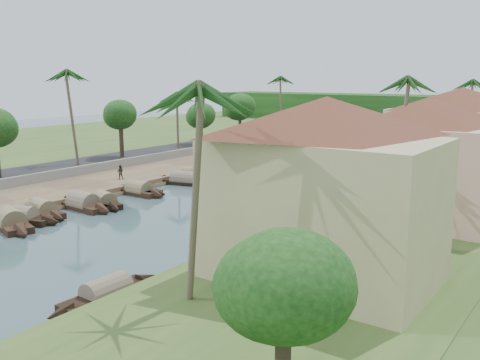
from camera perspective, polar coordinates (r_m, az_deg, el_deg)
The scene contains 40 objects.
ground at distance 44.27m, azimuth -12.77°, elevation -5.61°, with size 220.00×220.00×0.00m, color #3A5357.
left_bank at distance 68.92m, azimuth -9.40°, elevation 0.79°, with size 10.00×180.00×0.80m, color brown.
right_bank at distance 51.22m, azimuth 19.80°, elevation -3.03°, with size 16.00×180.00×1.20m, color #344F1F.
road at distance 75.02m, azimuth -14.05°, elevation 1.67°, with size 8.00×180.00×1.40m, color black.
retaining_wall at distance 71.75m, azimuth -11.82°, elevation 1.88°, with size 0.40×180.00×1.10m, color slate.
treeline at distance 132.31m, azimuth 21.41°, elevation 6.60°, with size 120.00×14.00×8.00m.
bridge at distance 105.63m, azimuth 17.59°, elevation 4.67°, with size 28.00×4.00×2.40m.
building_near at distance 29.75m, azimuth 8.93°, elevation -0.90°, with size 14.85×14.85×10.20m.
building_mid at distance 44.23m, azimuth 19.38°, elevation 2.17°, with size 14.11×14.11×9.70m.
building_far at distance 57.91m, azimuth 22.32°, elevation 4.18°, with size 15.59×15.59×10.20m.
sampan_2 at distance 49.03m, azimuth -23.33°, elevation -4.12°, with size 9.53×4.59×2.44m.
sampan_3 at distance 49.98m, azimuth -22.47°, elevation -3.78°, with size 8.15×4.40×2.18m.
sampan_4 at distance 51.85m, azimuth -20.42°, elevation -3.12°, with size 7.80×2.55×2.19m.
sampan_5 at distance 53.54m, azimuth -14.26°, elevation -2.33°, with size 6.77×3.58×2.13m.
sampan_6 at distance 53.10m, azimuth -16.38°, elevation -2.54°, with size 8.26×2.41×2.41m.
sampan_7 at distance 58.44m, azimuth -10.78°, elevation -1.08°, with size 7.57×2.33×2.01m.
sampan_8 at distance 57.98m, azimuth -10.68°, elevation -1.16°, with size 7.09×2.01×2.20m.
sampan_9 at distance 62.89m, azimuth -5.89°, elevation -0.08°, with size 9.24×3.96×2.29m.
sampan_10 at distance 66.10m, azimuth -5.06°, elevation 0.47°, with size 7.45×3.79×2.05m.
sampan_11 at distance 66.17m, azimuth -2.78°, elevation 0.52°, with size 7.49×2.74×2.12m.
sampan_12 at distance 71.71m, azimuth 0.18°, elevation 1.34°, with size 8.01×1.86×1.93m.
sampan_13 at distance 74.22m, azimuth 1.20°, elevation 1.67°, with size 6.61×3.80×1.86m.
sampan_14 at distance 31.64m, azimuth -14.03°, elevation -11.72°, with size 1.80×7.91×1.95m.
sampan_15 at distance 45.19m, azimuth 4.07°, elevation -4.47°, with size 3.20×8.24×2.17m.
sampan_16 at distance 56.32m, azimuth 11.65°, elevation -1.57°, with size 1.99×7.18×1.79m.
canoe_1 at distance 50.93m, azimuth -20.05°, elevation -3.71°, with size 4.92×1.29×0.79m.
canoe_2 at distance 65.57m, azimuth -5.46°, elevation 0.10°, with size 4.69×2.97×0.72m.
palm_0 at distance 25.82m, azimuth -5.49°, elevation 9.25°, with size 3.20×3.20×12.29m.
palm_1 at distance 38.18m, azimuth 10.73°, elevation 6.39°, with size 3.20×3.20×10.04m.
palm_2 at distance 52.67m, azimuth 16.89°, elevation 10.00°, with size 3.20×3.20×12.58m.
palm_3 at distance 66.43m, azimuth 21.71°, elevation 8.54°, with size 3.20×3.20×11.05m.
palm_5 at distance 70.38m, azimuth -17.54°, elevation 10.75°, with size 3.20×3.20×13.18m.
palm_6 at distance 80.62m, azimuth -6.73°, elevation 8.98°, with size 3.20×3.20×10.03m.
palm_7 at distance 86.66m, azimuth 23.73°, elevation 9.47°, with size 3.20×3.20×12.10m.
palm_8 at distance 102.09m, azimuth 4.50°, elevation 10.70°, with size 3.20×3.20×12.38m.
tree_3 at distance 75.49m, azimuth -12.64°, elevation 6.72°, with size 4.51×4.51×7.72m.
tree_4 at distance 88.15m, azimuth -4.18°, elevation 6.79°, with size 4.69×4.69×6.60m.
tree_5 at distance 96.85m, azimuth -0.01°, elevation 7.75°, with size 5.45×5.45×7.85m.
tree_7 at distance 18.94m, azimuth 4.73°, elevation -11.41°, with size 4.64×4.64×6.02m.
person_far at distance 62.88m, azimuth -12.66°, elevation 0.84°, with size 0.82×0.64×1.68m, color #383627.
Camera 1 is at (31.82, -28.15, 12.46)m, focal length 40.00 mm.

